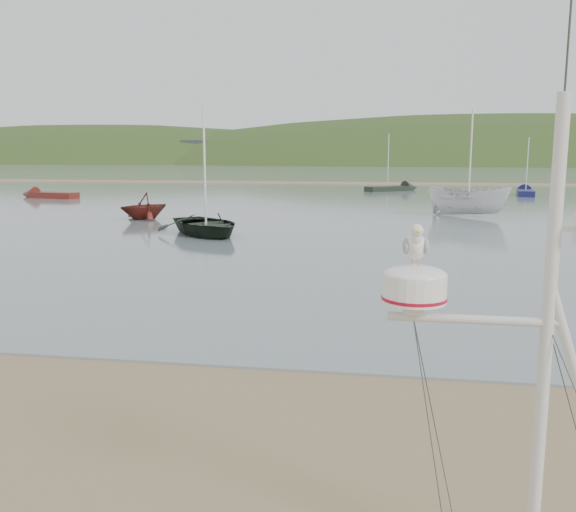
% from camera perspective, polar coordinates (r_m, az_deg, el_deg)
% --- Properties ---
extents(ground, '(560.00, 560.00, 0.00)m').
position_cam_1_polar(ground, '(8.01, -18.20, -19.38)').
color(ground, olive).
rests_on(ground, ground).
extents(water, '(560.00, 256.00, 0.04)m').
position_cam_1_polar(water, '(138.26, 8.06, 7.97)').
color(water, slate).
rests_on(water, ground).
extents(sandbar, '(560.00, 7.00, 0.07)m').
position_cam_1_polar(sandbar, '(76.33, 6.87, 6.75)').
color(sandbar, olive).
rests_on(sandbar, water).
extents(hill_ridge, '(620.00, 180.00, 80.00)m').
position_cam_1_polar(hill_ridge, '(242.78, 12.95, 3.83)').
color(hill_ridge, '#263B18').
rests_on(hill_ridge, ground).
extents(far_cottages, '(294.40, 6.30, 8.00)m').
position_cam_1_polar(far_cottages, '(202.16, 9.41, 9.56)').
color(far_cottages, silver).
rests_on(far_cottages, ground).
extents(mast_rig, '(2.31, 2.46, 5.21)m').
position_cam_1_polar(mast_rig, '(5.76, 21.78, -17.55)').
color(mast_rig, silver).
rests_on(mast_rig, ground).
extents(boat_dark, '(3.34, 3.09, 4.95)m').
position_cam_1_polar(boat_dark, '(28.31, -7.77, 6.90)').
color(boat_dark, black).
rests_on(boat_dark, water).
extents(boat_red, '(2.96, 2.76, 2.94)m').
position_cam_1_polar(boat_red, '(36.03, -13.39, 5.70)').
color(boat_red, '#561B13').
rests_on(boat_red, water).
extents(boat_white, '(2.60, 2.58, 5.07)m').
position_cam_1_polar(boat_white, '(38.00, 16.64, 7.36)').
color(boat_white, silver).
rests_on(boat_white, water).
extents(dinghy_red_far, '(5.75, 2.46, 1.36)m').
position_cam_1_polar(dinghy_red_far, '(56.15, -22.06, 5.33)').
color(dinghy_red_far, '#561B13').
rests_on(dinghy_red_far, ground).
extents(sailboat_blue_far, '(2.17, 5.68, 5.56)m').
position_cam_1_polar(sailboat_blue_far, '(59.95, 21.27, 5.62)').
color(sailboat_blue_far, '#131545').
rests_on(sailboat_blue_far, ground).
extents(sailboat_dark_mid, '(5.78, 4.93, 6.13)m').
position_cam_1_polar(sailboat_dark_mid, '(62.90, 10.40, 6.27)').
color(sailboat_dark_mid, black).
rests_on(sailboat_dark_mid, ground).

